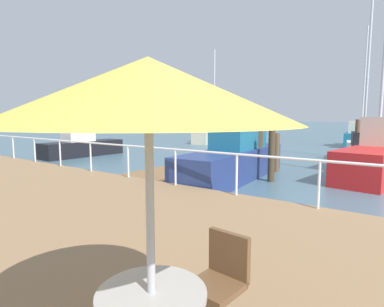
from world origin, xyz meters
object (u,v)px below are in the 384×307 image
(cafe_chair_0, at_px, (221,275))
(moored_boat_0, at_px, (363,149))
(moored_boat_1, at_px, (235,159))
(patio_umbrella, at_px, (148,92))
(moored_boat_5, at_px, (361,136))
(moored_boat_4, at_px, (214,133))
(moored_boat_3, at_px, (82,145))
(cafe_table_round, at_px, (152,301))
(moored_boat_2, at_px, (379,155))

(cafe_chair_0, bearing_deg, moored_boat_0, 3.07)
(moored_boat_1, distance_m, patio_umbrella, 10.14)
(moored_boat_0, bearing_deg, moored_boat_5, 8.04)
(moored_boat_4, bearing_deg, moored_boat_5, -77.03)
(moored_boat_5, relative_size, patio_umbrella, 3.95)
(moored_boat_3, relative_size, moored_boat_4, 0.59)
(moored_boat_1, bearing_deg, moored_boat_5, -6.90)
(moored_boat_4, relative_size, cafe_table_round, 10.77)
(moored_boat_1, bearing_deg, cafe_table_round, -155.59)
(moored_boat_4, bearing_deg, cafe_chair_0, -147.99)
(moored_boat_5, bearing_deg, moored_boat_1, 173.10)
(moored_boat_1, distance_m, moored_boat_5, 17.47)
(moored_boat_4, bearing_deg, moored_boat_0, -112.88)
(moored_boat_0, height_order, moored_boat_3, moored_boat_0)
(moored_boat_5, distance_m, cafe_table_round, 26.51)
(moored_boat_0, distance_m, moored_boat_2, 5.44)
(moored_boat_1, relative_size, cafe_table_round, 8.68)
(moored_boat_3, xyz_separation_m, patio_umbrella, (-9.75, -14.96, 1.84))
(moored_boat_2, xyz_separation_m, cafe_chair_0, (-11.86, 0.26, 0.05))
(moored_boat_0, distance_m, moored_boat_3, 16.37)
(moored_boat_0, height_order, cafe_table_round, moored_boat_0)
(moored_boat_4, relative_size, cafe_chair_0, 9.57)
(moored_boat_0, xyz_separation_m, patio_umbrella, (-18.01, -0.84, 1.92))
(moored_boat_2, xyz_separation_m, cafe_table_round, (-12.70, 0.35, 0.19))
(moored_boat_5, bearing_deg, moored_boat_3, 142.20)
(moored_boat_5, xyz_separation_m, patio_umbrella, (-26.43, -2.03, 1.72))
(moored_boat_2, height_order, moored_boat_4, moored_boat_4)
(patio_umbrella, bearing_deg, moored_boat_4, 30.93)
(moored_boat_5, bearing_deg, moored_boat_4, 102.97)
(cafe_table_round, bearing_deg, moored_boat_1, 24.41)
(moored_boat_2, height_order, cafe_table_round, moored_boat_2)
(patio_umbrella, bearing_deg, moored_boat_5, 4.38)
(moored_boat_3, distance_m, moored_boat_4, 13.91)
(moored_boat_4, xyz_separation_m, cafe_chair_0, (-22.79, -14.24, 0.09))
(moored_boat_5, bearing_deg, cafe_chair_0, -175.29)
(moored_boat_3, xyz_separation_m, moored_boat_5, (16.68, -12.94, 0.12))
(patio_umbrella, bearing_deg, moored_boat_1, 24.41)
(moored_boat_3, relative_size, moored_boat_5, 0.54)
(moored_boat_3, height_order, moored_boat_5, moored_boat_5)
(moored_boat_2, xyz_separation_m, moored_boat_5, (13.73, 2.37, -0.04))
(moored_boat_1, distance_m, moored_boat_3, 10.86)
(cafe_table_round, xyz_separation_m, patio_umbrella, (0.00, 0.00, 1.48))
(moored_boat_1, height_order, patio_umbrella, patio_umbrella)
(moored_boat_3, distance_m, cafe_chair_0, 17.48)
(moored_boat_1, height_order, cafe_table_round, moored_boat_1)
(moored_boat_1, relative_size, cafe_chair_0, 7.72)
(moored_boat_0, xyz_separation_m, moored_boat_3, (-8.27, 14.13, 0.08))
(moored_boat_2, distance_m, moored_boat_5, 13.93)
(moored_boat_4, height_order, moored_boat_5, moored_boat_5)
(moored_boat_2, height_order, moored_boat_5, moored_boat_5)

